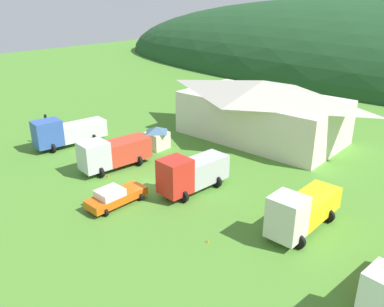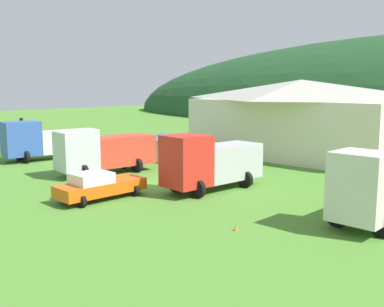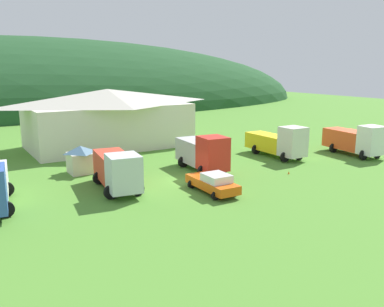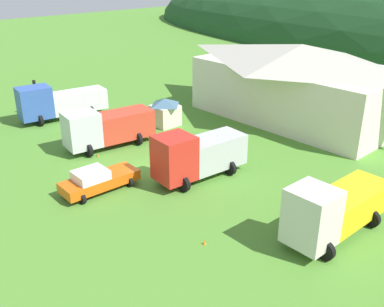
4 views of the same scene
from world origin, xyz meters
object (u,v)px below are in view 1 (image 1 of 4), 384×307
Objects in this scene: flatbed_truck_yellow at (301,210)px; traffic_cone_mid_row at (208,242)px; tow_truck_silver at (113,152)px; crane_truck_red at (191,173)px; traffic_light_west at (47,126)px; play_shed_cream at (157,137)px; box_truck_blue at (66,132)px; depot_building at (262,109)px; service_pickup_orange at (115,196)px; traffic_cone_near_pickup at (108,177)px.

flatbed_truck_yellow is 7.45m from traffic_cone_mid_row.
crane_truck_red is at bearing 107.05° from tow_truck_silver.
traffic_light_west reaches higher than tow_truck_silver.
tow_truck_silver is at bearing -82.79° from play_shed_cream.
traffic_cone_mid_row is at bearing -33.04° from play_shed_cream.
traffic_light_west reaches higher than play_shed_cream.
traffic_cone_mid_row is at bearing 88.90° from box_truck_blue.
traffic_light_west is at bearing -132.75° from depot_building.
flatbed_truck_yellow is at bearing 104.16° from tow_truck_silver.
play_shed_cream is 0.37× the size of crane_truck_red.
flatbed_truck_yellow is at bearing 118.36° from service_pickup_orange.
play_shed_cream reaches higher than traffic_cone_near_pickup.
flatbed_truck_yellow is at bearing 101.72° from box_truck_blue.
depot_building is at bearing 57.95° from play_shed_cream.
depot_building is at bearing 76.22° from traffic_cone_near_pickup.
traffic_cone_mid_row is (15.65, -3.71, -1.79)m from tow_truck_silver.
depot_building reaches higher than tow_truck_silver.
flatbed_truck_yellow reaches higher than traffic_cone_near_pickup.
flatbed_truck_yellow is 19.12m from traffic_cone_near_pickup.
crane_truck_red reaches higher than tow_truck_silver.
traffic_cone_mid_row is at bearing -34.55° from flatbed_truck_yellow.
depot_building is 17.14m from crane_truck_red.
depot_building reaches higher than traffic_cone_mid_row.
traffic_cone_mid_row is at bearing -8.01° from traffic_cone_near_pickup.
tow_truck_silver is 7.88m from service_pickup_orange.
crane_truck_red is (3.27, -16.73, -1.84)m from depot_building.
traffic_cone_mid_row is (27.11, -2.93, -2.32)m from traffic_light_west.
flatbed_truck_yellow reaches higher than crane_truck_red.
tow_truck_silver is at bearing -125.31° from service_pickup_orange.
box_truck_blue is 2.48m from traffic_light_west.
depot_building is 2.86× the size of crane_truck_red.
service_pickup_orange is 5.93m from traffic_cone_near_pickup.
box_truck_blue is at bearing 168.68° from traffic_cone_near_pickup.
play_shed_cream is 11.68m from crane_truck_red.
traffic_light_west is at bearing -51.51° from box_truck_blue.
box_truck_blue is at bearing -84.81° from tow_truck_silver.
traffic_cone_near_pickup is (2.12, -8.73, -1.36)m from play_shed_cream.
box_truck_blue is at bearing 30.17° from traffic_light_west.
service_pickup_orange is at bearing -174.00° from traffic_cone_mid_row.
play_shed_cream reaches higher than service_pickup_orange.
depot_building is 23.66m from box_truck_blue.
service_pickup_orange is at bearing -62.15° from flatbed_truck_yellow.
flatbed_truck_yellow is (29.24, 1.74, -0.04)m from box_truck_blue.
play_shed_cream is 7.12m from tow_truck_silver.
traffic_cone_near_pickup is (-18.64, -3.86, -1.75)m from flatbed_truck_yellow.
box_truck_blue is 14.66× the size of traffic_cone_near_pickup.
box_truck_blue is 1.21× the size of crane_truck_red.
tow_truck_silver reaches higher than traffic_cone_near_pickup.
tow_truck_silver is 1.43× the size of service_pickup_orange.
traffic_light_west reaches higher than traffic_cone_mid_row.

